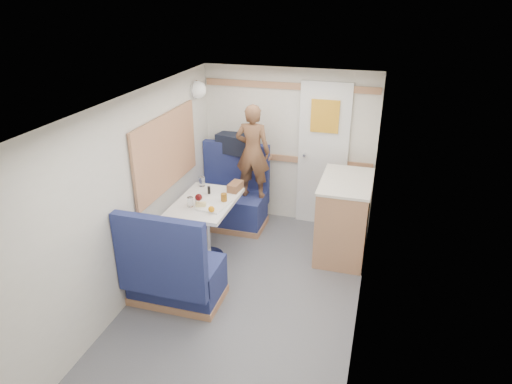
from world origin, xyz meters
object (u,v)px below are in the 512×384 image
(tray, at_px, (214,205))
(wine_glass, at_px, (199,198))
(salt_grinder, at_px, (197,201))
(person, at_px, (253,152))
(cheese_block, at_px, (201,204))
(bench_near, at_px, (174,276))
(tumbler_mid, at_px, (202,182))
(tumbler_left, at_px, (190,202))
(beer_glass, at_px, (224,198))
(bench_far, at_px, (232,203))
(galley_counter, at_px, (343,217))
(dinette_table, at_px, (206,213))
(dome_light, at_px, (198,90))
(orange_fruit, at_px, (211,209))
(duffel_bag, at_px, (237,144))
(pepper_grinder, at_px, (209,190))
(bread_loaf, at_px, (235,186))

(tray, distance_m, wine_glass, 0.20)
(tray, distance_m, salt_grinder, 0.19)
(person, distance_m, cheese_block, 1.09)
(wine_glass, bearing_deg, bench_near, -90.69)
(tumbler_mid, bearing_deg, tumbler_left, -80.61)
(beer_glass, bearing_deg, wine_glass, -134.61)
(tray, relative_size, salt_grinder, 4.01)
(bench_far, xyz_separation_m, galley_counter, (1.47, -0.31, 0.17))
(dinette_table, xyz_separation_m, bench_near, (-0.00, -0.86, -0.27))
(dome_light, xyz_separation_m, salt_grinder, (0.34, -0.96, -0.98))
(orange_fruit, height_order, tumbler_mid, tumbler_mid)
(tray, xyz_separation_m, beer_glass, (0.08, 0.10, 0.04))
(duffel_bag, relative_size, orange_fruit, 7.64)
(dinette_table, bearing_deg, salt_grinder, -116.76)
(beer_glass, bearing_deg, person, 84.46)
(bench_near, distance_m, orange_fruit, 0.78)
(dome_light, bearing_deg, duffel_bag, 34.81)
(tray, distance_m, beer_glass, 0.13)
(bench_far, height_order, tray, bench_far)
(person, height_order, tray, person)
(person, bearing_deg, tumbler_mid, 42.78)
(orange_fruit, bearing_deg, bench_near, -106.62)
(person, xyz_separation_m, tumbler_left, (-0.39, -1.02, -0.26))
(person, xyz_separation_m, pepper_grinder, (-0.32, -0.65, -0.27))
(bench_near, bearing_deg, tumbler_left, 98.24)
(tray, xyz_separation_m, tumbler_mid, (-0.32, 0.45, 0.05))
(tray, xyz_separation_m, bread_loaf, (0.09, 0.45, 0.04))
(bench_far, bearing_deg, galley_counter, -12.10)
(duffel_bag, xyz_separation_m, salt_grinder, (-0.05, -1.23, -0.26))
(cheese_block, xyz_separation_m, bread_loaf, (0.21, 0.54, 0.01))
(duffel_bag, bearing_deg, dome_light, -133.30)
(dome_light, xyz_separation_m, wine_glass, (0.40, -1.04, -0.91))
(tumbler_left, xyz_separation_m, beer_glass, (0.31, 0.19, -0.00))
(bench_near, bearing_deg, beer_glass, 76.41)
(orange_fruit, relative_size, pepper_grinder, 0.75)
(duffel_bag, distance_m, wine_glass, 1.32)
(dome_light, distance_m, orange_fruit, 1.59)
(bench_near, relative_size, galley_counter, 1.14)
(bench_near, height_order, tumbler_mid, bench_near)
(person, height_order, orange_fruit, person)
(bench_near, distance_m, wine_glass, 0.87)
(tumbler_left, bearing_deg, beer_glass, 31.80)
(person, distance_m, beer_glass, 0.87)
(orange_fruit, bearing_deg, galley_counter, 32.35)
(salt_grinder, bearing_deg, dinette_table, 63.24)
(galley_counter, bearing_deg, beer_glass, -157.03)
(dinette_table, distance_m, tumbler_left, 0.29)
(galley_counter, relative_size, pepper_grinder, 10.36)
(person, distance_m, salt_grinder, 1.05)
(bench_near, distance_m, bread_loaf, 1.34)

